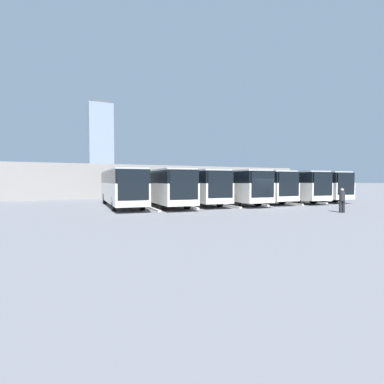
{
  "coord_description": "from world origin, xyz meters",
  "views": [
    {
      "loc": [
        16.56,
        20.27,
        2.32
      ],
      "look_at": [
        3.77,
        -6.23,
        1.23
      ],
      "focal_mm": 28.0,
      "sensor_mm": 36.0,
      "label": 1
    }
  ],
  "objects_px": {
    "bus_2": "(251,185)",
    "bus_6": "(121,186)",
    "bus_4": "(193,186)",
    "bus_5": "(161,186)",
    "bus_3": "(227,186)",
    "pedestrian": "(342,200)",
    "bus_0": "(302,185)",
    "bus_1": "(281,185)"
  },
  "relations": [
    {
      "from": "bus_2",
      "to": "bus_6",
      "type": "height_order",
      "value": "same"
    },
    {
      "from": "bus_4",
      "to": "bus_5",
      "type": "distance_m",
      "value": 3.62
    },
    {
      "from": "bus_2",
      "to": "bus_4",
      "type": "bearing_deg",
      "value": 3.3
    },
    {
      "from": "bus_2",
      "to": "bus_3",
      "type": "relative_size",
      "value": 1.0
    },
    {
      "from": "bus_6",
      "to": "pedestrian",
      "type": "height_order",
      "value": "bus_6"
    },
    {
      "from": "pedestrian",
      "to": "bus_0",
      "type": "bearing_deg",
      "value": -92.37
    },
    {
      "from": "bus_0",
      "to": "bus_4",
      "type": "relative_size",
      "value": 1.0
    },
    {
      "from": "bus_0",
      "to": "bus_5",
      "type": "distance_m",
      "value": 17.74
    },
    {
      "from": "bus_3",
      "to": "bus_1",
      "type": "bearing_deg",
      "value": -175.11
    },
    {
      "from": "bus_2",
      "to": "bus_6",
      "type": "xyz_separation_m",
      "value": [
        14.19,
        -0.21,
        0.0
      ]
    },
    {
      "from": "bus_1",
      "to": "bus_3",
      "type": "height_order",
      "value": "same"
    },
    {
      "from": "bus_3",
      "to": "pedestrian",
      "type": "xyz_separation_m",
      "value": [
        -2.77,
        11.12,
        -0.87
      ]
    },
    {
      "from": "bus_3",
      "to": "pedestrian",
      "type": "relative_size",
      "value": 7.1
    },
    {
      "from": "bus_1",
      "to": "bus_4",
      "type": "distance_m",
      "value": 10.67
    },
    {
      "from": "bus_5",
      "to": "bus_1",
      "type": "bearing_deg",
      "value": -175.9
    },
    {
      "from": "bus_5",
      "to": "bus_6",
      "type": "relative_size",
      "value": 1.0
    },
    {
      "from": "bus_1",
      "to": "bus_2",
      "type": "distance_m",
      "value": 3.61
    },
    {
      "from": "bus_3",
      "to": "bus_4",
      "type": "bearing_deg",
      "value": -9.33
    },
    {
      "from": "bus_5",
      "to": "pedestrian",
      "type": "distance_m",
      "value": 15.01
    },
    {
      "from": "bus_6",
      "to": "bus_3",
      "type": "bearing_deg",
      "value": 179.56
    },
    {
      "from": "bus_5",
      "to": "bus_6",
      "type": "xyz_separation_m",
      "value": [
        3.55,
        -0.78,
        0.0
      ]
    },
    {
      "from": "bus_6",
      "to": "bus_5",
      "type": "bearing_deg",
      "value": 172.2
    },
    {
      "from": "bus_6",
      "to": "pedestrian",
      "type": "relative_size",
      "value": 7.1
    },
    {
      "from": "bus_0",
      "to": "bus_2",
      "type": "height_order",
      "value": "same"
    },
    {
      "from": "pedestrian",
      "to": "bus_3",
      "type": "bearing_deg",
      "value": -43.83
    },
    {
      "from": "bus_2",
      "to": "bus_6",
      "type": "relative_size",
      "value": 1.0
    },
    {
      "from": "bus_2",
      "to": "bus_5",
      "type": "distance_m",
      "value": 10.66
    },
    {
      "from": "bus_5",
      "to": "pedestrian",
      "type": "xyz_separation_m",
      "value": [
        -9.87,
        11.27,
        -0.87
      ]
    },
    {
      "from": "bus_2",
      "to": "bus_5",
      "type": "relative_size",
      "value": 1.0
    },
    {
      "from": "bus_3",
      "to": "bus_4",
      "type": "relative_size",
      "value": 1.0
    },
    {
      "from": "bus_2",
      "to": "bus_5",
      "type": "xyz_separation_m",
      "value": [
        10.64,
        0.57,
        0.0
      ]
    },
    {
      "from": "bus_3",
      "to": "bus_0",
      "type": "bearing_deg",
      "value": -173.73
    },
    {
      "from": "bus_1",
      "to": "bus_5",
      "type": "distance_m",
      "value": 14.19
    },
    {
      "from": "bus_2",
      "to": "bus_5",
      "type": "bearing_deg",
      "value": 7.61
    },
    {
      "from": "bus_1",
      "to": "bus_5",
      "type": "bearing_deg",
      "value": 4.1
    },
    {
      "from": "bus_0",
      "to": "bus_6",
      "type": "height_order",
      "value": "same"
    },
    {
      "from": "bus_2",
      "to": "bus_4",
      "type": "xyz_separation_m",
      "value": [
        7.09,
        -0.16,
        0.0
      ]
    },
    {
      "from": "bus_2",
      "to": "pedestrian",
      "type": "height_order",
      "value": "bus_2"
    },
    {
      "from": "bus_5",
      "to": "pedestrian",
      "type": "relative_size",
      "value": 7.1
    },
    {
      "from": "bus_3",
      "to": "bus_6",
      "type": "height_order",
      "value": "same"
    },
    {
      "from": "bus_4",
      "to": "bus_3",
      "type": "bearing_deg",
      "value": 170.67
    },
    {
      "from": "bus_4",
      "to": "pedestrian",
      "type": "relative_size",
      "value": 7.1
    }
  ]
}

